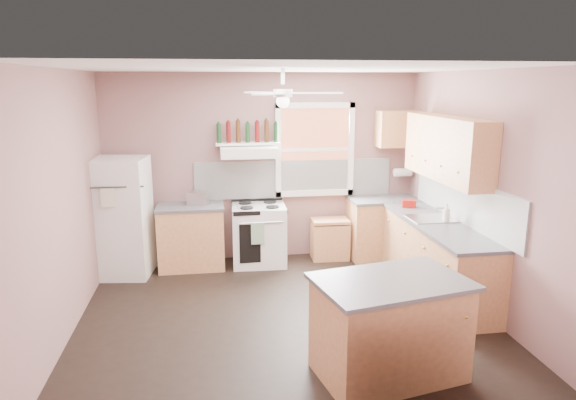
{
  "coord_description": "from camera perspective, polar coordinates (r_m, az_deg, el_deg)",
  "views": [
    {
      "loc": [
        -0.76,
        -5.33,
        2.56
      ],
      "look_at": [
        0.1,
        0.3,
        1.25
      ],
      "focal_mm": 32.0,
      "sensor_mm": 36.0,
      "label": 1
    }
  ],
  "objects": [
    {
      "name": "refrigerator",
      "position": [
        7.19,
        -17.88,
        -1.86
      ],
      "size": [
        0.76,
        0.74,
        1.6
      ],
      "primitive_type": "cube",
      "rotation": [
        0.0,
        0.0,
        -0.13
      ],
      "color": "white",
      "rests_on": "floor"
    },
    {
      "name": "paper_towel",
      "position": [
        7.84,
        12.62,
        3.02
      ],
      "size": [
        0.26,
        0.12,
        0.12
      ],
      "primitive_type": "cylinder",
      "rotation": [
        0.0,
        1.57,
        0.0
      ],
      "color": "white",
      "rests_on": "wall_back"
    },
    {
      "name": "toaster",
      "position": [
        7.22,
        -9.99,
        0.19
      ],
      "size": [
        0.31,
        0.23,
        0.18
      ],
      "primitive_type": "cube",
      "rotation": [
        0.0,
        0.0,
        -0.27
      ],
      "color": "silver",
      "rests_on": "counter_left"
    },
    {
      "name": "island_top",
      "position": [
        4.57,
        11.44,
        -8.91
      ],
      "size": [
        1.44,
        1.09,
        0.04
      ],
      "primitive_type": "cube",
      "rotation": [
        0.0,
        0.0,
        0.2
      ],
      "color": "#4A4A4C",
      "rests_on": "island"
    },
    {
      "name": "base_cabinet_right",
      "position": [
        6.6,
        16.18,
        -6.4
      ],
      "size": [
        0.6,
        2.2,
        0.86
      ],
      "primitive_type": "cube",
      "color": "#A86F46",
      "rests_on": "floor"
    },
    {
      "name": "wall_right",
      "position": [
        6.26,
        20.55,
        0.96
      ],
      "size": [
        0.05,
        4.0,
        2.7
      ],
      "primitive_type": "cube",
      "color": "#845D5B",
      "rests_on": "ground"
    },
    {
      "name": "window_frame",
      "position": [
        7.5,
        3.0,
        5.58
      ],
      "size": [
        1.16,
        0.07,
        1.36
      ],
      "primitive_type": "cube",
      "color": "white",
      "rests_on": "wall_back"
    },
    {
      "name": "bottle_shelf",
      "position": [
        7.27,
        -4.48,
        6.28
      ],
      "size": [
        0.9,
        0.26,
        0.03
      ],
      "primitive_type": "cube",
      "color": "white",
      "rests_on": "range_hood"
    },
    {
      "name": "counter_right",
      "position": [
        6.47,
        16.34,
        -2.64
      ],
      "size": [
        0.62,
        2.22,
        0.04
      ],
      "primitive_type": "cube",
      "color": "#4A4A4C",
      "rests_on": "base_cabinet_right"
    },
    {
      "name": "ceiling_fan_hub",
      "position": [
        5.39,
        -0.58,
        11.78
      ],
      "size": [
        0.2,
        0.2,
        0.08
      ],
      "primitive_type": "cylinder",
      "color": "white",
      "rests_on": "ceiling"
    },
    {
      "name": "wine_bottles",
      "position": [
        7.25,
        -4.49,
        7.52
      ],
      "size": [
        0.86,
        0.06,
        0.31
      ],
      "color": "#143819",
      "rests_on": "bottle_shelf"
    },
    {
      "name": "sink",
      "position": [
        6.64,
        15.63,
        -2.06
      ],
      "size": [
        0.55,
        0.45,
        0.03
      ],
      "primitive_type": "cube",
      "color": "silver",
      "rests_on": "counter_right"
    },
    {
      "name": "stove",
      "position": [
        7.37,
        -3.25,
        -3.86
      ],
      "size": [
        0.77,
        0.67,
        0.86
      ],
      "primitive_type": "cube",
      "rotation": [
        0.0,
        0.0,
        -0.04
      ],
      "color": "white",
      "rests_on": "floor"
    },
    {
      "name": "soap_bottle",
      "position": [
        6.5,
        17.23,
        -1.39
      ],
      "size": [
        0.13,
        0.13,
        0.23
      ],
      "primitive_type": "imported",
      "rotation": [
        0.0,
        0.0,
        5.42
      ],
      "color": "silver",
      "rests_on": "counter_right"
    },
    {
      "name": "counter_left",
      "position": [
        7.24,
        -10.83,
        -0.71
      ],
      "size": [
        0.92,
        0.62,
        0.04
      ],
      "primitive_type": "cube",
      "color": "#4A4A4C",
      "rests_on": "base_cabinet_left"
    },
    {
      "name": "red_caddy",
      "position": [
        7.17,
        13.29,
        -0.39
      ],
      "size": [
        0.21,
        0.17,
        0.1
      ],
      "primitive_type": "cube",
      "rotation": [
        0.0,
        0.0,
        -0.32
      ],
      "color": "#B3170F",
      "rests_on": "counter_right"
    },
    {
      "name": "base_cabinet_left",
      "position": [
        7.35,
        -10.68,
        -4.12
      ],
      "size": [
        0.9,
        0.6,
        0.86
      ],
      "primitive_type": "cube",
      "color": "#A86F46",
      "rests_on": "floor"
    },
    {
      "name": "counter_corner",
      "position": [
        7.65,
        10.68,
        0.04
      ],
      "size": [
        1.02,
        0.62,
        0.04
      ],
      "primitive_type": "cube",
      "color": "#4A4A4C",
      "rests_on": "base_cabinet_corner"
    },
    {
      "name": "range_hood",
      "position": [
        7.16,
        -4.39,
        5.37
      ],
      "size": [
        0.78,
        0.5,
        0.14
      ],
      "primitive_type": "cube",
      "color": "white",
      "rests_on": "wall_back"
    },
    {
      "name": "upper_cabinet_right",
      "position": [
        6.54,
        17.23,
        5.52
      ],
      "size": [
        0.33,
        1.8,
        0.76
      ],
      "primitive_type": "cube",
      "color": "#A86F46",
      "rests_on": "wall_right"
    },
    {
      "name": "base_cabinet_corner",
      "position": [
        7.77,
        10.54,
        -3.19
      ],
      "size": [
        1.0,
        0.6,
        0.86
      ],
      "primitive_type": "cube",
      "color": "#A86F46",
      "rests_on": "floor"
    },
    {
      "name": "backsplash_back",
      "position": [
        7.54,
        0.69,
        2.37
      ],
      "size": [
        2.9,
        0.03,
        0.55
      ],
      "primitive_type": "cube",
      "color": "white",
      "rests_on": "wall_back"
    },
    {
      "name": "upper_cabinet_corner",
      "position": [
        7.69,
        12.1,
        7.74
      ],
      "size": [
        0.6,
        0.33,
        0.52
      ],
      "primitive_type": "cube",
      "color": "#A86F46",
      "rests_on": "wall_back"
    },
    {
      "name": "cart",
      "position": [
        7.64,
        4.67,
        -4.55
      ],
      "size": [
        0.55,
        0.38,
        0.54
      ],
      "primitive_type": "cube",
      "rotation": [
        0.0,
        0.0,
        -0.04
      ],
      "color": "#A86F46",
      "rests_on": "floor"
    },
    {
      "name": "island",
      "position": [
        4.75,
        11.19,
        -13.95
      ],
      "size": [
        1.35,
        1.0,
        0.86
      ],
      "primitive_type": "cube",
      "rotation": [
        0.0,
        0.0,
        0.2
      ],
      "color": "#A86F46",
      "rests_on": "floor"
    },
    {
      "name": "faucet",
      "position": [
        6.69,
        16.92,
        -1.37
      ],
      "size": [
        0.03,
        0.03,
        0.14
      ],
      "primitive_type": "cylinder",
      "color": "silver",
      "rests_on": "sink"
    },
    {
      "name": "backsplash_right",
      "position": [
        6.53,
        18.86,
        -0.0
      ],
      "size": [
        0.03,
        2.6,
        0.55
      ],
      "primitive_type": "cube",
      "color": "white",
      "rests_on": "wall_right"
    },
    {
      "name": "ceiling",
      "position": [
        5.39,
        -0.59,
        14.44
      ],
      "size": [
        4.5,
        4.5,
        0.0
      ],
      "primitive_type": "plane",
      "color": "white",
      "rests_on": "ground"
    },
    {
      "name": "floor",
      "position": [
        5.96,
        -0.52,
        -12.47
      ],
      "size": [
        4.5,
        4.5,
        0.0
      ],
      "primitive_type": "plane",
      "color": "black",
      "rests_on": "ground"
    },
    {
      "name": "wall_left",
      "position": [
        5.67,
        -23.94,
        -0.5
      ],
      "size": [
        0.05,
        4.0,
        2.7
      ],
      "primitive_type": "cube",
      "color": "#845D5B",
      "rests_on": "ground"
    },
    {
      "name": "window_view",
      "position": [
        7.53,
        2.96,
        5.61
      ],
      "size": [
        1.0,
        0.02,
        1.2
      ],
      "primitive_type": "cube",
      "color": "brown",
      "rests_on": "wall_back"
    },
    {
      "name": "wall_back",
      "position": [
        7.49,
        -2.76,
        3.65
      ],
      "size": [
        4.5,
        0.05,
        2.7
      ],
      "primitive_type": "cube",
      "color": "#845D5B",
      "rests_on": "ground"
    }
  ]
}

